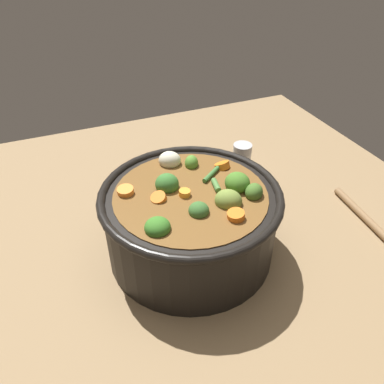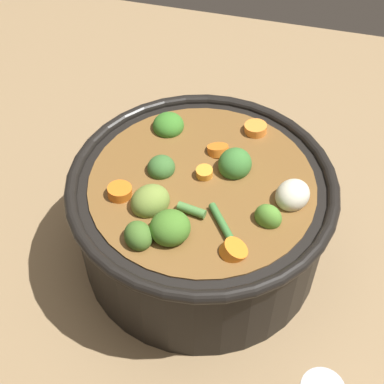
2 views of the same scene
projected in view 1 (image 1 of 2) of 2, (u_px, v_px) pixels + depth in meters
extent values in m
plane|color=#8C704C|center=(191.00, 250.00, 0.69)|extent=(1.10, 1.10, 0.00)
cylinder|color=black|center=(191.00, 224.00, 0.66)|extent=(0.29, 0.29, 0.12)
torus|color=black|center=(191.00, 195.00, 0.62)|extent=(0.30, 0.30, 0.01)
cylinder|color=brown|center=(191.00, 221.00, 0.65)|extent=(0.25, 0.25, 0.12)
ellipsoid|color=#456D28|center=(254.00, 192.00, 0.61)|extent=(0.04, 0.04, 0.03)
ellipsoid|color=#3B7731|center=(167.00, 184.00, 0.63)|extent=(0.05, 0.05, 0.04)
ellipsoid|color=#53892F|center=(191.00, 163.00, 0.69)|extent=(0.04, 0.03, 0.03)
ellipsoid|color=#3B6C2F|center=(199.00, 211.00, 0.58)|extent=(0.04, 0.04, 0.03)
ellipsoid|color=#3A7A27|center=(158.00, 227.00, 0.55)|extent=(0.04, 0.04, 0.03)
ellipsoid|color=#467A27|center=(237.00, 183.00, 0.63)|extent=(0.06, 0.06, 0.03)
ellipsoid|color=olive|center=(228.00, 201.00, 0.60)|extent=(0.06, 0.06, 0.04)
cylinder|color=orange|center=(185.00, 195.00, 0.61)|extent=(0.02, 0.02, 0.02)
cylinder|color=orange|center=(126.00, 192.00, 0.62)|extent=(0.04, 0.04, 0.02)
cylinder|color=orange|center=(236.00, 217.00, 0.57)|extent=(0.03, 0.03, 0.02)
cylinder|color=orange|center=(222.00, 166.00, 0.68)|extent=(0.04, 0.04, 0.02)
cylinder|color=orange|center=(159.00, 198.00, 0.61)|extent=(0.03, 0.04, 0.02)
ellipsoid|color=beige|center=(171.00, 160.00, 0.69)|extent=(0.05, 0.05, 0.03)
cylinder|color=#50833E|center=(215.00, 184.00, 0.63)|extent=(0.03, 0.01, 0.01)
cylinder|color=#3D7435|center=(212.00, 174.00, 0.66)|extent=(0.04, 0.05, 0.01)
cylinder|color=olive|center=(368.00, 220.00, 0.75)|extent=(0.21, 0.03, 0.01)
cylinder|color=silver|center=(241.00, 167.00, 0.84)|extent=(0.04, 0.04, 0.08)
cylinder|color=#B7B7BC|center=(243.00, 148.00, 0.82)|extent=(0.04, 0.04, 0.02)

